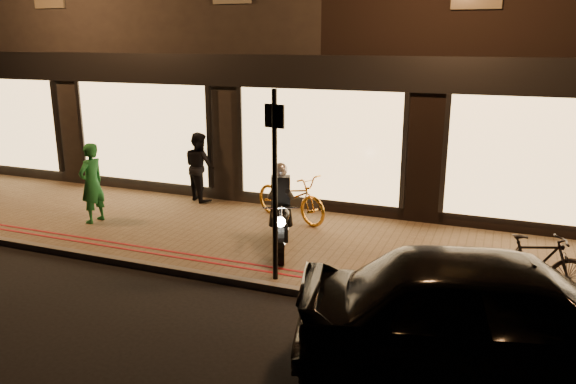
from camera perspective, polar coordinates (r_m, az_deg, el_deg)
The scene contains 12 objects.
ground at distance 9.12m, azimuth -5.03°, elevation -9.55°, with size 90.00×90.00×0.00m, color black.
sidewalk at distance 10.78m, azimuth -0.29°, elevation -5.13°, with size 50.00×4.00×0.12m, color brown.
kerb_stone at distance 9.14m, azimuth -4.89°, elevation -9.08°, with size 50.00×0.14×0.12m, color #59544C.
red_kerb_lines at distance 9.52m, azimuth -3.56°, elevation -7.60°, with size 50.00×0.26×0.01m.
building_row at distance 16.80m, azimuth 8.96°, elevation 16.56°, with size 48.00×10.11×8.50m.
motorcycle at distance 10.07m, azimuth -0.74°, elevation -2.56°, with size 0.89×1.84×1.59m.
sign_post at distance 8.53m, azimuth -1.35°, elevation 1.56°, with size 0.35×0.12×3.00m.
bicycle_gold at distance 11.77m, azimuth 0.30°, elevation -0.47°, with size 0.67×1.93×1.01m, color orange.
bicycle_dark at distance 8.99m, azimuth 23.73°, elevation -6.98°, with size 0.46×1.64×0.99m, color black.
person_green at distance 12.23m, azimuth -19.31°, elevation 0.86°, with size 0.61×0.40×1.67m, color #1A652E.
person_dark at distance 13.32m, azimuth -8.97°, elevation 2.57°, with size 0.79×0.62×1.62m, color black.
parked_car at distance 6.87m, azimuth 21.17°, elevation -11.94°, with size 1.89×4.69×1.60m, color black.
Camera 1 is at (3.76, -7.38, 3.82)m, focal length 35.00 mm.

